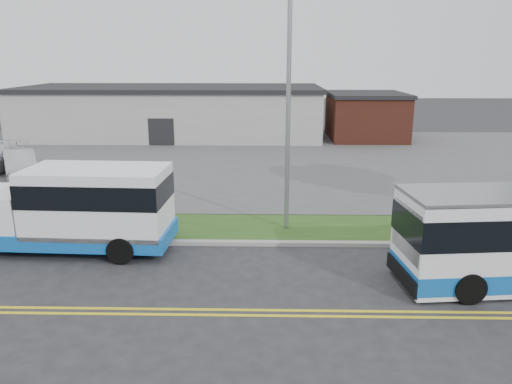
{
  "coord_description": "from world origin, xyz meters",
  "views": [
    {
      "loc": [
        2.2,
        -16.31,
        6.79
      ],
      "look_at": [
        1.78,
        2.76,
        1.6
      ],
      "focal_mm": 35.0,
      "sensor_mm": 36.0,
      "label": 1
    }
  ],
  "objects_px": {
    "streetlight_near": "(288,99)",
    "shuttle_bus": "(78,206)",
    "pedestrian": "(22,197)",
    "parked_car_a": "(20,164)"
  },
  "relations": [
    {
      "from": "streetlight_near",
      "to": "shuttle_bus",
      "type": "bearing_deg",
      "value": -164.04
    },
    {
      "from": "pedestrian",
      "to": "parked_car_a",
      "type": "distance_m",
      "value": 8.06
    },
    {
      "from": "pedestrian",
      "to": "parked_car_a",
      "type": "relative_size",
      "value": 0.38
    },
    {
      "from": "parked_car_a",
      "to": "shuttle_bus",
      "type": "bearing_deg",
      "value": -84.56
    },
    {
      "from": "streetlight_near",
      "to": "pedestrian",
      "type": "relative_size",
      "value": 5.35
    },
    {
      "from": "streetlight_near",
      "to": "pedestrian",
      "type": "bearing_deg",
      "value": 173.57
    },
    {
      "from": "streetlight_near",
      "to": "parked_car_a",
      "type": "height_order",
      "value": "streetlight_near"
    },
    {
      "from": "streetlight_near",
      "to": "parked_car_a",
      "type": "relative_size",
      "value": 2.04
    },
    {
      "from": "shuttle_bus",
      "to": "streetlight_near",
      "type": "bearing_deg",
      "value": 18.34
    },
    {
      "from": "streetlight_near",
      "to": "shuttle_bus",
      "type": "height_order",
      "value": "streetlight_near"
    }
  ]
}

